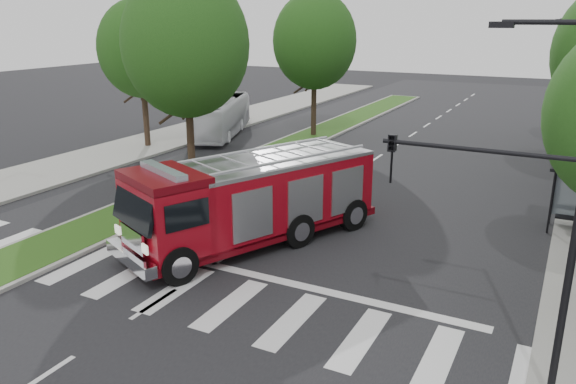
# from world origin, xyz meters

# --- Properties ---
(ground) EXTENTS (140.00, 140.00, 0.00)m
(ground) POSITION_xyz_m (0.00, 0.00, 0.00)
(ground) COLOR black
(ground) RESTS_ON ground
(sidewalk_left) EXTENTS (5.00, 80.00, 0.15)m
(sidewalk_left) POSITION_xyz_m (-14.50, 10.00, 0.07)
(sidewalk_left) COLOR gray
(sidewalk_left) RESTS_ON ground
(median) EXTENTS (3.00, 50.00, 0.15)m
(median) POSITION_xyz_m (-6.00, 18.00, 0.08)
(median) COLOR gray
(median) RESTS_ON ground
(tree_median_near) EXTENTS (5.80, 5.80, 10.16)m
(tree_median_near) POSITION_xyz_m (-6.00, 6.00, 6.81)
(tree_median_near) COLOR black
(tree_median_near) RESTS_ON ground
(tree_median_far) EXTENTS (5.60, 5.60, 9.72)m
(tree_median_far) POSITION_xyz_m (-6.00, 20.00, 6.49)
(tree_median_far) COLOR black
(tree_median_far) RESTS_ON ground
(tree_left_mid) EXTENTS (5.20, 5.20, 9.16)m
(tree_left_mid) POSITION_xyz_m (-14.00, 12.00, 6.16)
(tree_left_mid) COLOR black
(tree_left_mid) RESTS_ON ground
(streetlight_right_near) EXTENTS (4.08, 0.22, 8.00)m
(streetlight_right_near) POSITION_xyz_m (9.61, -3.50, 4.67)
(streetlight_right_near) COLOR black
(streetlight_right_near) RESTS_ON ground
(fire_engine) EXTENTS (6.73, 10.25, 3.44)m
(fire_engine) POSITION_xyz_m (0.20, 1.43, 1.65)
(fire_engine) COLOR #58040C
(fire_engine) RESTS_ON ground
(city_bus) EXTENTS (5.55, 9.85, 2.70)m
(city_bus) POSITION_xyz_m (-12.00, 17.51, 1.35)
(city_bus) COLOR silver
(city_bus) RESTS_ON ground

